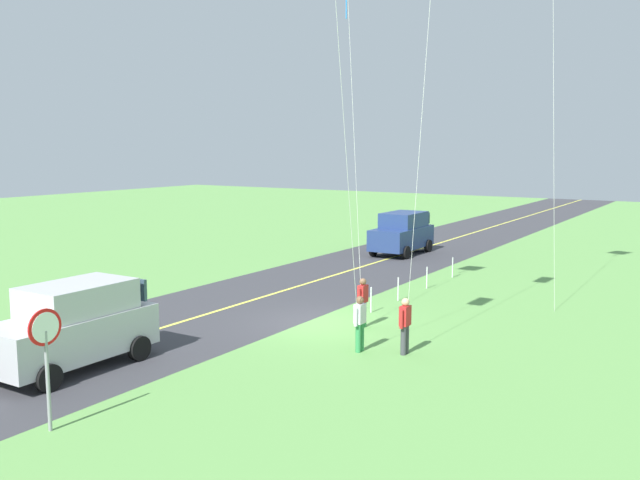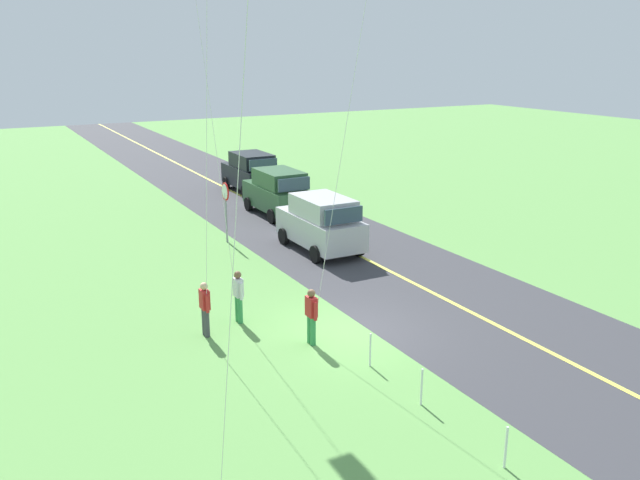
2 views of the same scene
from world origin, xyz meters
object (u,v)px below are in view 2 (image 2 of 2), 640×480
car_suv_foreground (321,223)px  car_parked_east_near (278,192)px  stop_sign (226,200)px  person_adult_companion (311,315)px  person_adult_near (238,295)px  car_parked_east_far (251,172)px  person_child_watcher (205,307)px

car_suv_foreground → car_parked_east_near: size_ratio=1.00×
stop_sign → car_parked_east_near: bearing=-49.9°
car_parked_east_near → person_adult_companion: bearing=158.7°
car_parked_east_near → stop_sign: 5.14m
person_adult_near → person_adult_companion: size_ratio=1.00×
car_parked_east_far → person_child_watcher: size_ratio=2.75×
car_suv_foreground → person_adult_companion: size_ratio=2.75×
car_parked_east_near → person_adult_near: bearing=150.1°
car_parked_east_far → stop_sign: (-8.93, 4.83, 0.65)m
person_adult_near → person_adult_companion: (-2.37, -1.20, 0.00)m
car_suv_foreground → stop_sign: (2.93, 2.93, 0.65)m
person_adult_companion → stop_sign: bearing=-156.5°
person_adult_companion → person_child_watcher: same height
car_suv_foreground → car_parked_east_near: 6.29m
person_adult_near → person_adult_companion: 2.65m
car_parked_east_near → car_parked_east_far: (5.65, -0.93, 0.00)m
car_suv_foreground → person_adult_near: size_ratio=2.75×
person_child_watcher → person_adult_companion: bearing=-44.8°
person_child_watcher → car_parked_east_far: bearing=57.6°
car_suv_foreground → person_child_watcher: (-5.72, 6.81, -0.29)m
car_parked_east_far → person_adult_companion: (-19.50, 6.33, -0.29)m
person_adult_near → car_parked_east_near: bearing=-149.7°
car_parked_east_near → person_adult_companion: (-13.85, 5.40, -0.29)m
car_suv_foreground → car_parked_east_far: same height
stop_sign → person_adult_near: bearing=161.8°
car_suv_foreground → person_child_watcher: size_ratio=2.75×
person_adult_companion → car_parked_east_far: bearing=-166.4°
car_suv_foreground → person_adult_near: (-5.26, 5.63, -0.29)m
person_adult_companion → person_child_watcher: 3.06m
car_suv_foreground → person_adult_companion: bearing=149.9°
car_parked_east_near → stop_sign: stop_sign is taller
person_child_watcher → car_suv_foreground: bearing=34.0°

